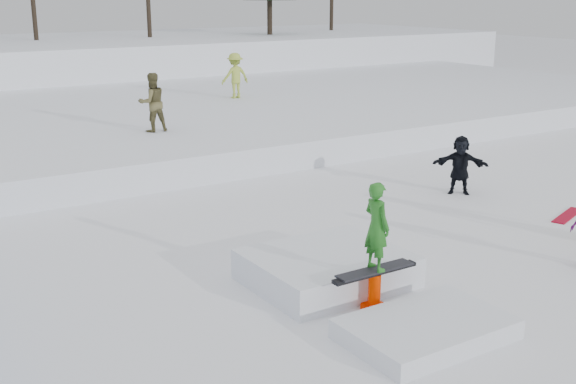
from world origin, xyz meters
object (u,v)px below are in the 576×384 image
jib_rail_feature (352,280)px  walker_ygreen (235,76)px  spectator_dark (460,165)px  walker_olive (152,102)px

jib_rail_feature → walker_ygreen: bearing=67.3°
jib_rail_feature → spectator_dark: bearing=30.2°
walker_olive → spectator_dark: size_ratio=1.21×
walker_ygreen → spectator_dark: walker_ygreen is taller
walker_olive → spectator_dark: 9.41m
walker_ygreen → spectator_dark: 12.95m
walker_ygreen → jib_rail_feature: bearing=68.6°
spectator_dark → jib_rail_feature: bearing=-104.8°
spectator_dark → walker_ygreen: bearing=131.9°
walker_ygreen → spectator_dark: (-0.70, -12.89, -0.95)m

